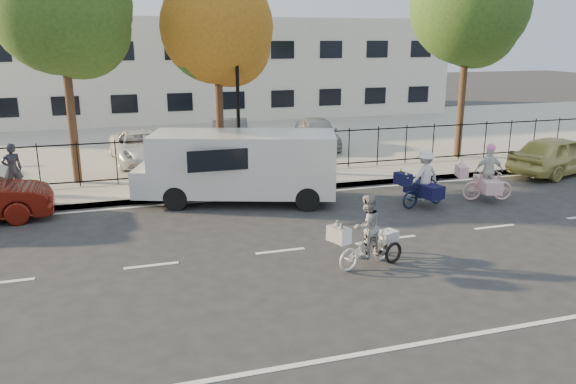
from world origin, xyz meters
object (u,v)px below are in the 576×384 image
object	(u,v)px
lamppost	(238,92)
white_van	(240,165)
lot_car_b	(141,147)
lot_car_c	(230,137)
pedestrian	(12,169)
unicorn_bike	(487,180)
bull_bike	(423,184)
gold_sedan	(557,155)
lot_car_d	(317,132)
zebra_trike	(366,239)

from	to	relation	value
lamppost	white_van	distance (m)	3.17
lamppost	white_van	size ratio (longest dim) A/B	0.67
lot_car_b	lot_car_c	xyz separation A→B (m)	(3.72, 0.77, 0.10)
white_van	lamppost	bearing A→B (deg)	96.84
white_van	pedestrian	world-z (taller)	white_van
unicorn_bike	white_van	world-z (taller)	white_van
bull_bike	gold_sedan	world-z (taller)	bull_bike
lot_car_b	lot_car_d	size ratio (longest dim) A/B	1.11
zebra_trike	pedestrian	size ratio (longest dim) A/B	1.16
gold_sedan	lot_car_c	xyz separation A→B (m)	(-10.93, 6.66, 0.13)
gold_sedan	lot_car_c	world-z (taller)	lot_car_c
unicorn_bike	lot_car_b	distance (m)	12.88
lot_car_c	unicorn_bike	bearing A→B (deg)	-43.98
lot_car_b	lamppost	bearing A→B (deg)	-54.89
gold_sedan	zebra_trike	bearing A→B (deg)	103.31
zebra_trike	pedestrian	bearing A→B (deg)	25.29
white_van	lot_car_d	distance (m)	8.57
bull_bike	lot_car_b	world-z (taller)	bull_bike
bull_bike	zebra_trike	bearing A→B (deg)	122.25
unicorn_bike	bull_bike	distance (m)	2.20
lot_car_b	zebra_trike	bearing A→B (deg)	-76.51
gold_sedan	lot_car_d	size ratio (longest dim) A/B	1.08
unicorn_bike	pedestrian	world-z (taller)	unicorn_bike
unicorn_bike	gold_sedan	size ratio (longest dim) A/B	0.43
pedestrian	lot_car_d	size ratio (longest dim) A/B	0.41
gold_sedan	lot_car_b	distance (m)	15.79
zebra_trike	white_van	size ratio (longest dim) A/B	0.29
white_van	gold_sedan	size ratio (longest dim) A/B	1.53
white_van	gold_sedan	bearing A→B (deg)	19.08
lot_car_c	lamppost	bearing A→B (deg)	-86.38
lamppost	unicorn_bike	world-z (taller)	lamppost
lamppost	zebra_trike	world-z (taller)	lamppost
zebra_trike	lot_car_c	world-z (taller)	zebra_trike
unicorn_bike	lot_car_d	xyz separation A→B (m)	(-2.31, 9.02, 0.15)
bull_bike	lot_car_b	distance (m)	11.24
lamppost	bull_bike	world-z (taller)	lamppost
gold_sedan	pedestrian	xyz separation A→B (m)	(-18.68, 2.21, 0.24)
bull_bike	lot_car_b	xyz separation A→B (m)	(-7.79, 8.10, 0.07)
lot_car_b	gold_sedan	bearing A→B (deg)	-28.20
bull_bike	lot_car_c	size ratio (longest dim) A/B	0.45
lamppost	lot_car_d	size ratio (longest dim) A/B	1.10
pedestrian	white_van	bearing A→B (deg)	137.16
lamppost	pedestrian	xyz separation A→B (m)	(-7.20, -0.09, -2.15)
lamppost	white_van	xyz separation A→B (m)	(-0.50, -2.47, -1.93)
lamppost	lot_car_c	world-z (taller)	lamppost
zebra_trike	pedestrian	world-z (taller)	pedestrian
gold_sedan	pedestrian	distance (m)	18.81
gold_sedan	lot_car_b	world-z (taller)	gold_sedan
zebra_trike	unicorn_bike	world-z (taller)	unicorn_bike
lamppost	unicorn_bike	xyz separation A→B (m)	(6.82, -4.55, -2.45)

